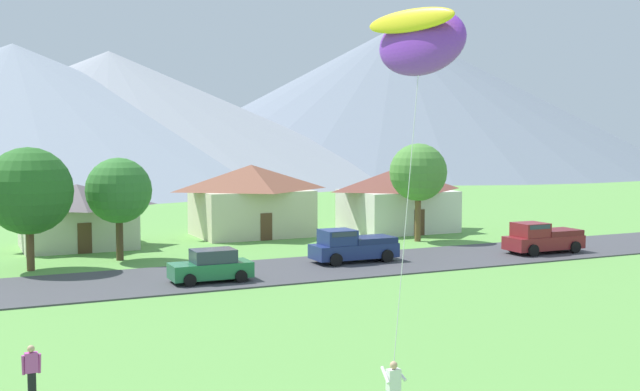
% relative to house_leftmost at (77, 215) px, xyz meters
% --- Properties ---
extents(road_strip, '(160.00, 7.97, 0.08)m').
position_rel_house_leftmost_xyz_m(road_strip, '(2.16, -14.65, -2.21)').
color(road_strip, '#424247').
rests_on(road_strip, ground).
extents(mountain_east_ridge, '(111.50, 111.50, 22.88)m').
position_rel_house_leftmost_xyz_m(mountain_east_ridge, '(2.47, 86.33, 9.19)').
color(mountain_east_ridge, gray).
rests_on(mountain_east_ridge, ground).
extents(mountain_far_east_ridge, '(106.06, 106.06, 22.69)m').
position_rel_house_leftmost_xyz_m(mountain_far_east_ridge, '(18.78, 89.64, 9.10)').
color(mountain_far_east_ridge, '#8E939E').
rests_on(mountain_far_east_ridge, ground).
extents(mountain_west_ridge, '(123.09, 123.09, 32.19)m').
position_rel_house_leftmost_xyz_m(mountain_west_ridge, '(85.00, 100.78, 13.85)').
color(mountain_west_ridge, slate).
rests_on(mountain_west_ridge, ground).
extents(house_leftmost, '(7.82, 6.50, 4.34)m').
position_rel_house_leftmost_xyz_m(house_leftmost, '(0.00, 0.00, 0.00)').
color(house_leftmost, beige).
rests_on(house_leftmost, ground).
extents(house_right_center, '(8.93, 6.65, 5.42)m').
position_rel_house_leftmost_xyz_m(house_right_center, '(13.00, 1.03, 0.56)').
color(house_right_center, beige).
rests_on(house_right_center, ground).
extents(house_rightmost, '(8.48, 7.07, 5.06)m').
position_rel_house_leftmost_xyz_m(house_rightmost, '(24.63, -1.15, 0.37)').
color(house_rightmost, silver).
rests_on(house_rightmost, ground).
extents(tree_near_left, '(4.15, 4.15, 7.08)m').
position_rel_house_leftmost_xyz_m(tree_near_left, '(22.73, -7.19, 2.73)').
color(tree_near_left, brown).
rests_on(tree_near_left, ground).
extents(tree_left_of_center, '(4.94, 4.94, 7.01)m').
position_rel_house_leftmost_xyz_m(tree_left_of_center, '(-3.79, -8.33, 2.28)').
color(tree_left_of_center, brown).
rests_on(tree_left_of_center, ground).
extents(tree_right_of_center, '(4.02, 4.02, 6.31)m').
position_rel_house_leftmost_xyz_m(tree_right_of_center, '(1.52, -6.73, 2.03)').
color(tree_right_of_center, '#4C3823').
rests_on(tree_right_of_center, ground).
extents(parked_car_green_west_end, '(4.23, 2.14, 1.68)m').
position_rel_house_leftmost_xyz_m(parked_car_green_west_end, '(4.36, -16.29, -1.38)').
color(parked_car_green_west_end, '#237042').
rests_on(parked_car_green_west_end, road_strip).
extents(pickup_truck_navy_west_side, '(5.22, 2.37, 1.99)m').
position_rel_house_leftmost_xyz_m(pickup_truck_navy_west_side, '(13.89, -13.82, -1.19)').
color(pickup_truck_navy_west_side, navy).
rests_on(pickup_truck_navy_west_side, road_strip).
extents(pickup_truck_maroon_east_side, '(5.22, 2.37, 1.99)m').
position_rel_house_leftmost_xyz_m(pickup_truck_maroon_east_side, '(26.71, -15.81, -1.19)').
color(pickup_truck_maroon_east_side, maroon).
rests_on(pickup_truck_maroon_east_side, road_strip).
extents(kite_flyer_with_kite, '(3.10, 3.48, 11.34)m').
position_rel_house_leftmost_xyz_m(kite_flyer_with_kite, '(4.35, -36.14, 7.95)').
color(kite_flyer_with_kite, navy).
rests_on(kite_flyer_with_kite, ground).
extents(watcher_person, '(0.56, 0.24, 1.68)m').
position_rel_house_leftmost_xyz_m(watcher_person, '(-5.87, -31.77, -1.37)').
color(watcher_person, black).
rests_on(watcher_person, ground).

